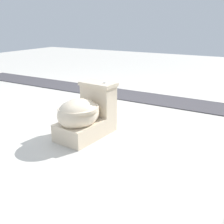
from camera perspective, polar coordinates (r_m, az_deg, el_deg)
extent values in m
plane|color=beige|center=(2.91, -3.40, -2.80)|extent=(14.00, 14.00, 0.00)
cube|color=#423F44|center=(3.81, 13.59, 2.13)|extent=(0.56, 8.00, 0.01)
cube|color=beige|center=(2.62, -5.71, -3.38)|extent=(0.63, 0.39, 0.17)
ellipsoid|color=beige|center=(2.49, -7.34, -0.34)|extent=(0.47, 0.40, 0.28)
cylinder|color=beige|center=(2.47, -7.39, 0.89)|extent=(0.42, 0.42, 0.03)
cube|color=beige|center=(2.69, -2.96, 2.63)|extent=(0.21, 0.36, 0.30)
cube|color=beige|center=(2.65, -3.02, 6.12)|extent=(0.24, 0.38, 0.04)
cylinder|color=silver|center=(2.60, -1.63, 6.41)|extent=(0.02, 0.02, 0.01)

